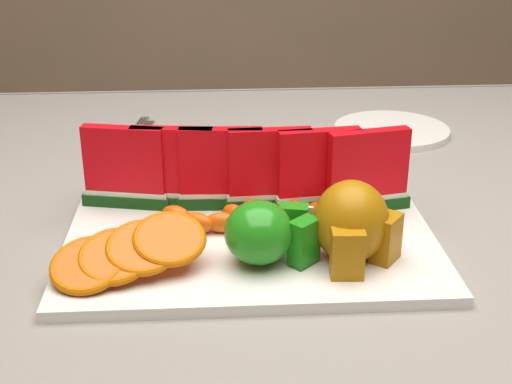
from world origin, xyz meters
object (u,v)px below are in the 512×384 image
platter (250,236)px  pear_cluster (353,224)px  side_plate (392,130)px  apple_cluster (266,233)px  fork (138,137)px

platter → pear_cluster: size_ratio=3.95×
pear_cluster → side_plate: pear_cluster is taller
side_plate → apple_cluster: bearing=-118.8°
side_plate → fork: side_plate is taller
apple_cluster → side_plate: size_ratio=0.47×
pear_cluster → platter: bearing=146.5°
pear_cluster → side_plate: (0.14, 0.42, -0.05)m
platter → side_plate: size_ratio=1.76×
apple_cluster → platter: bearing=100.1°
apple_cluster → fork: apple_cluster is taller
pear_cluster → apple_cluster: bearing=-178.7°
pear_cluster → fork: 0.49m
pear_cluster → fork: size_ratio=0.52×
pear_cluster → fork: bearing=121.4°
side_plate → fork: (-0.40, -0.00, -0.00)m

